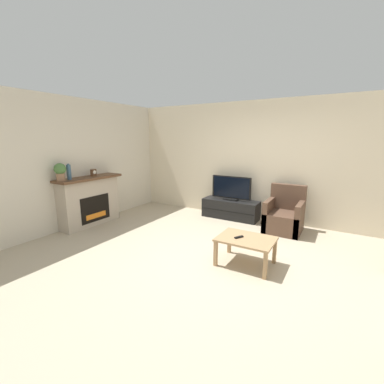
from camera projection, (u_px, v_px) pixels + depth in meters
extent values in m
plane|color=tan|center=(222.00, 257.00, 4.13)|extent=(24.00, 24.00, 0.00)
cube|color=beige|center=(265.00, 162.00, 5.78)|extent=(12.00, 0.06, 2.70)
cube|color=beige|center=(81.00, 163.00, 5.54)|extent=(0.06, 12.00, 2.70)
cube|color=#B7A893|center=(90.00, 202.00, 5.59)|extent=(0.36, 1.32, 1.01)
cube|color=black|center=(96.00, 209.00, 5.53)|extent=(0.01, 0.72, 0.56)
cube|color=orange|center=(96.00, 215.00, 5.56)|extent=(0.01, 0.51, 0.11)
cube|color=brown|center=(89.00, 178.00, 5.47)|extent=(0.48, 1.44, 0.05)
cylinder|color=#385670|center=(69.00, 172.00, 5.07)|extent=(0.08, 0.08, 0.29)
sphere|color=#385670|center=(68.00, 165.00, 5.04)|extent=(0.05, 0.05, 0.05)
cube|color=brown|center=(93.00, 173.00, 5.57)|extent=(0.07, 0.11, 0.15)
cylinder|color=white|center=(95.00, 172.00, 5.55)|extent=(0.00, 0.08, 0.08)
cylinder|color=#936B4C|center=(61.00, 177.00, 4.94)|extent=(0.16, 0.16, 0.15)
sphere|color=#477038|center=(60.00, 169.00, 4.91)|extent=(0.22, 0.22, 0.22)
cube|color=black|center=(231.00, 209.00, 6.10)|extent=(1.32, 0.46, 0.44)
cube|color=black|center=(227.00, 211.00, 5.91)|extent=(1.29, 0.01, 0.01)
cube|color=black|center=(231.00, 199.00, 6.05)|extent=(0.33, 0.18, 0.04)
cube|color=black|center=(231.00, 187.00, 5.99)|extent=(0.96, 0.03, 0.52)
cube|color=black|center=(231.00, 187.00, 5.98)|extent=(0.88, 0.01, 0.47)
cube|color=brown|center=(283.00, 222.00, 5.23)|extent=(0.70, 0.76, 0.40)
cube|color=brown|center=(288.00, 197.00, 5.40)|extent=(0.70, 0.14, 0.53)
cube|color=brown|center=(269.00, 214.00, 5.36)|extent=(0.10, 0.76, 0.64)
cube|color=brown|center=(300.00, 218.00, 5.06)|extent=(0.10, 0.76, 0.64)
cube|color=#A37F56|center=(246.00, 239.00, 3.81)|extent=(0.82, 0.61, 0.03)
cube|color=#A37F56|center=(216.00, 253.00, 3.81)|extent=(0.05, 0.05, 0.39)
cube|color=#A37F56|center=(265.00, 266.00, 3.44)|extent=(0.05, 0.05, 0.39)
cube|color=#A37F56|center=(229.00, 241.00, 4.25)|extent=(0.05, 0.05, 0.39)
cube|color=#A37F56|center=(275.00, 251.00, 3.88)|extent=(0.05, 0.05, 0.39)
cube|color=black|center=(239.00, 237.00, 3.81)|extent=(0.11, 0.15, 0.02)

